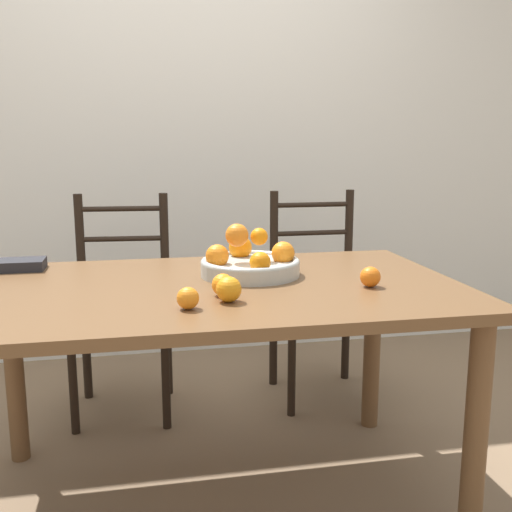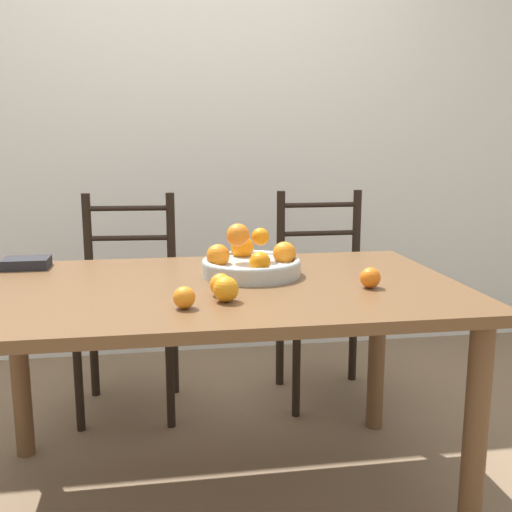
# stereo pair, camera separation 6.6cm
# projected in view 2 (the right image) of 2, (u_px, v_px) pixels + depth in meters

# --- Properties ---
(ground_plane) EXTENTS (12.00, 12.00, 0.00)m
(ground_plane) POSITION_uv_depth(u_px,v_px,m) (218.00, 495.00, 2.07)
(ground_plane) COLOR #7F664C
(wall_back) EXTENTS (8.00, 0.06, 2.60)m
(wall_back) POSITION_uv_depth(u_px,v_px,m) (188.00, 124.00, 3.29)
(wall_back) COLOR silver
(wall_back) RESTS_ON ground_plane
(dining_table) EXTENTS (1.59, 0.96, 0.75)m
(dining_table) POSITION_uv_depth(u_px,v_px,m) (215.00, 313.00, 1.95)
(dining_table) COLOR brown
(dining_table) RESTS_ON ground_plane
(fruit_bowl) EXTENTS (0.34, 0.34, 0.18)m
(fruit_bowl) POSITION_uv_depth(u_px,v_px,m) (251.00, 262.00, 2.05)
(fruit_bowl) COLOR #B2B7B2
(fruit_bowl) RESTS_ON dining_table
(orange_loose_0) EXTENTS (0.06, 0.06, 0.06)m
(orange_loose_0) POSITION_uv_depth(u_px,v_px,m) (184.00, 298.00, 1.65)
(orange_loose_0) COLOR orange
(orange_loose_0) RESTS_ON dining_table
(orange_loose_1) EXTENTS (0.07, 0.07, 0.07)m
(orange_loose_1) POSITION_uv_depth(u_px,v_px,m) (221.00, 284.00, 1.79)
(orange_loose_1) COLOR orange
(orange_loose_1) RESTS_ON dining_table
(orange_loose_2) EXTENTS (0.07, 0.07, 0.07)m
(orange_loose_2) POSITION_uv_depth(u_px,v_px,m) (370.00, 278.00, 1.88)
(orange_loose_2) COLOR orange
(orange_loose_2) RESTS_ON dining_table
(orange_loose_3) EXTENTS (0.07, 0.07, 0.07)m
(orange_loose_3) POSITION_uv_depth(u_px,v_px,m) (226.00, 289.00, 1.72)
(orange_loose_3) COLOR orange
(orange_loose_3) RESTS_ON dining_table
(chair_left) EXTENTS (0.45, 0.43, 0.97)m
(chair_left) POSITION_uv_depth(u_px,v_px,m) (129.00, 305.00, 2.68)
(chair_left) COLOR black
(chair_left) RESTS_ON ground_plane
(chair_right) EXTENTS (0.42, 0.40, 0.97)m
(chair_right) POSITION_uv_depth(u_px,v_px,m) (326.00, 297.00, 2.83)
(chair_right) COLOR black
(chair_right) RESTS_ON ground_plane
(book_stack) EXTENTS (0.16, 0.12, 0.04)m
(book_stack) POSITION_uv_depth(u_px,v_px,m) (26.00, 263.00, 2.17)
(book_stack) COLOR #232328
(book_stack) RESTS_ON dining_table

